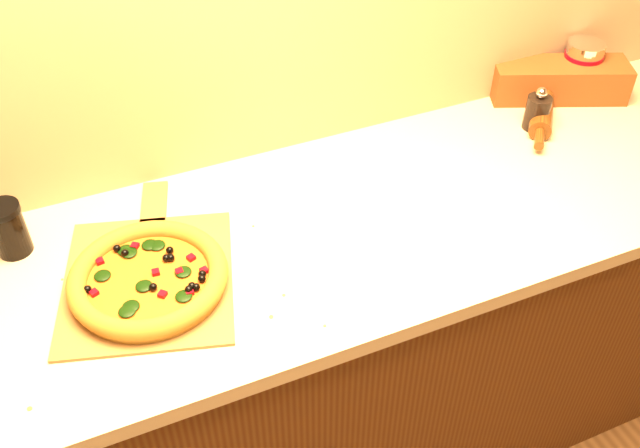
% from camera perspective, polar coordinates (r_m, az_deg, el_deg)
% --- Properties ---
extents(cabinet, '(2.80, 0.65, 0.86)m').
position_cam_1_polar(cabinet, '(1.95, -2.01, -11.18)').
color(cabinet, '#49240F').
rests_on(cabinet, ground).
extents(countertop, '(2.84, 0.68, 0.04)m').
position_cam_1_polar(countertop, '(1.62, -2.38, -1.51)').
color(countertop, '#BCB292').
rests_on(countertop, cabinet).
extents(pizza_peel, '(0.44, 0.56, 0.01)m').
position_cam_1_polar(pizza_peel, '(1.55, -13.54, -3.97)').
color(pizza_peel, olive).
rests_on(pizza_peel, countertop).
extents(pizza, '(0.33, 0.33, 0.05)m').
position_cam_1_polar(pizza, '(1.51, -13.55, -4.22)').
color(pizza, '#A97B2A').
rests_on(pizza, pizza_peel).
extents(bottle_cap, '(0.04, 0.04, 0.01)m').
position_cam_1_polar(bottle_cap, '(1.51, -13.29, -5.51)').
color(bottle_cap, black).
rests_on(bottle_cap, countertop).
extents(pepper_grinder, '(0.07, 0.07, 0.12)m').
position_cam_1_polar(pepper_grinder, '(2.01, 16.99, 8.61)').
color(pepper_grinder, black).
rests_on(pepper_grinder, countertop).
extents(rolling_pin, '(0.29, 0.35, 0.06)m').
position_cam_1_polar(rolling_pin, '(2.09, 17.35, 9.26)').
color(rolling_pin, '#51230E').
rests_on(rolling_pin, countertop).
extents(coffee_canister, '(0.11, 0.11, 0.15)m').
position_cam_1_polar(coffee_canister, '(2.21, 20.18, 11.81)').
color(coffee_canister, silver).
rests_on(coffee_canister, countertop).
extents(bread_bag, '(0.40, 0.26, 0.10)m').
position_cam_1_polar(bread_bag, '(2.16, 18.56, 10.86)').
color(bread_bag, '#613112').
rests_on(bread_bag, countertop).
extents(dark_jar, '(0.08, 0.08, 0.13)m').
position_cam_1_polar(dark_jar, '(1.67, -23.67, -0.36)').
color(dark_jar, black).
rests_on(dark_jar, countertop).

